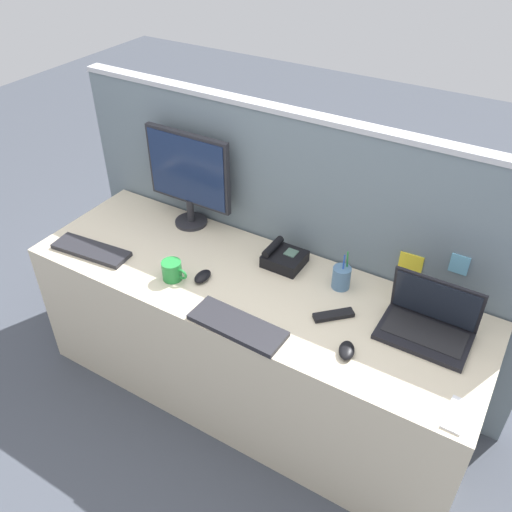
{
  "coord_description": "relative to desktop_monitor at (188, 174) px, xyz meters",
  "views": [
    {
      "loc": [
        0.98,
        -1.57,
        2.27
      ],
      "look_at": [
        0.0,
        0.05,
        0.85
      ],
      "focal_mm": 37.88,
      "sensor_mm": 36.0,
      "label": 1
    }
  ],
  "objects": [
    {
      "name": "cubicle_divider",
      "position": [
        0.52,
        0.11,
        -0.31
      ],
      "size": [
        2.35,
        0.08,
        1.4
      ],
      "color": "slate",
      "rests_on": "ground_plane"
    },
    {
      "name": "ground_plane",
      "position": [
        0.52,
        -0.27,
        -1.01
      ],
      "size": [
        10.0,
        10.0,
        0.0
      ],
      "primitive_type": "plane",
      "color": "#424751"
    },
    {
      "name": "tv_remote",
      "position": [
        0.92,
        -0.28,
        -0.27
      ],
      "size": [
        0.15,
        0.15,
        0.02
      ],
      "primitive_type": "cube",
      "rotation": [
        0.0,
        0.0,
        -0.8
      ],
      "color": "black",
      "rests_on": "desk"
    },
    {
      "name": "desktop_monitor",
      "position": [
        0.0,
        0.0,
        0.0
      ],
      "size": [
        0.47,
        0.17,
        0.49
      ],
      "color": "#232328",
      "rests_on": "desk"
    },
    {
      "name": "cell_phone_white_slab",
      "position": [
        1.49,
        -0.51,
        -0.28
      ],
      "size": [
        0.07,
        0.15,
        0.01
      ],
      "primitive_type": "cube",
      "rotation": [
        0.0,
        0.0,
        -0.02
      ],
      "color": "silver",
      "rests_on": "desk"
    },
    {
      "name": "pen_cup",
      "position": [
        0.87,
        -0.08,
        -0.23
      ],
      "size": [
        0.08,
        0.08,
        0.19
      ],
      "color": "#4C7093",
      "rests_on": "desk"
    },
    {
      "name": "desk",
      "position": [
        0.52,
        -0.27,
        -0.65
      ],
      "size": [
        2.11,
        0.68,
        0.73
      ],
      "primitive_type": "cube",
      "color": "beige",
      "rests_on": "ground_plane"
    },
    {
      "name": "keyboard_main",
      "position": [
        0.62,
        -0.53,
        -0.27
      ],
      "size": [
        0.41,
        0.16,
        0.02
      ],
      "primitive_type": "cube",
      "rotation": [
        0.0,
        0.0,
        -0.03
      ],
      "color": "#232328",
      "rests_on": "desk"
    },
    {
      "name": "computer_mouse_right_hand",
      "position": [
        1.05,
        -0.44,
        -0.27
      ],
      "size": [
        0.09,
        0.11,
        0.03
      ],
      "primitive_type": "ellipsoid",
      "rotation": [
        0.0,
        0.0,
        0.31
      ],
      "color": "black",
      "rests_on": "desk"
    },
    {
      "name": "desk_phone",
      "position": [
        0.57,
        -0.07,
        -0.25
      ],
      "size": [
        0.18,
        0.16,
        0.09
      ],
      "color": "black",
      "rests_on": "desk"
    },
    {
      "name": "laptop",
      "position": [
        1.28,
        -0.16,
        -0.22
      ],
      "size": [
        0.35,
        0.23,
        0.23
      ],
      "color": "black",
      "rests_on": "desk"
    },
    {
      "name": "computer_mouse_left_hand",
      "position": [
        0.32,
        -0.35,
        -0.27
      ],
      "size": [
        0.06,
        0.1,
        0.03
      ],
      "primitive_type": "ellipsoid",
      "rotation": [
        0.0,
        0.0,
        0.04
      ],
      "color": "black",
      "rests_on": "desk"
    },
    {
      "name": "keyboard_spare",
      "position": [
        -0.26,
        -0.46,
        -0.27
      ],
      "size": [
        0.4,
        0.16,
        0.02
      ],
      "primitive_type": "cube",
      "rotation": [
        0.0,
        0.0,
        0.1
      ],
      "color": "#232328",
      "rests_on": "desk"
    },
    {
      "name": "coffee_mug",
      "position": [
        0.2,
        -0.42,
        -0.24
      ],
      "size": [
        0.13,
        0.09,
        0.09
      ],
      "color": "#238438",
      "rests_on": "desk"
    }
  ]
}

